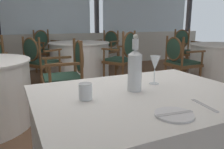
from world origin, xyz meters
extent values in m
plane|color=brown|center=(0.00, 0.00, 0.00)|extent=(13.01, 13.01, 0.00)
cube|color=beige|center=(0.00, 3.53, 0.42)|extent=(10.01, 0.12, 0.85)
cube|color=silver|center=(0.00, 3.55, 1.63)|extent=(2.76, 0.02, 1.56)
cube|color=silver|center=(3.14, 3.55, 1.63)|extent=(2.76, 0.02, 1.56)
cube|color=#333338|center=(1.57, 3.53, 1.63)|extent=(0.08, 0.14, 1.56)
cube|color=#333338|center=(4.70, 3.53, 1.63)|extent=(0.08, 0.14, 1.56)
cube|color=white|center=(0.05, -1.10, 0.72)|extent=(1.22, 0.93, 0.02)
cylinder|color=white|center=(0.00, -1.43, 0.74)|extent=(0.17, 0.17, 0.01)
cube|color=silver|center=(0.00, -1.43, 0.74)|extent=(0.18, 0.04, 0.00)
cube|color=silver|center=(0.21, -1.39, 0.73)|extent=(0.04, 0.18, 0.00)
cylinder|color=white|center=(0.03, -1.03, 0.84)|extent=(0.08, 0.08, 0.21)
cone|color=white|center=(0.03, -1.03, 0.96)|extent=(0.08, 0.08, 0.03)
cylinder|color=white|center=(0.03, -1.03, 1.00)|extent=(0.04, 0.04, 0.06)
sphere|color=silver|center=(0.03, -1.03, 1.05)|extent=(0.03, 0.03, 0.03)
cylinder|color=white|center=(0.23, -0.96, 0.73)|extent=(0.06, 0.06, 0.00)
cylinder|color=white|center=(0.23, -0.96, 0.78)|extent=(0.01, 0.01, 0.09)
cone|color=white|center=(0.23, -0.96, 0.87)|extent=(0.07, 0.07, 0.09)
cylinder|color=white|center=(-0.28, -1.06, 0.77)|extent=(0.07, 0.07, 0.09)
cylinder|color=white|center=(2.97, 0.72, 0.36)|extent=(1.16, 1.16, 0.71)
cube|color=brown|center=(2.98, 1.66, 0.45)|extent=(0.47, 0.47, 0.05)
cube|color=#284738|center=(2.98, 1.66, 0.49)|extent=(0.43, 0.43, 0.04)
cylinder|color=brown|center=(3.18, 1.46, 0.21)|extent=(0.04, 0.04, 0.43)
cylinder|color=brown|center=(2.78, 1.46, 0.21)|extent=(0.04, 0.04, 0.43)
cylinder|color=brown|center=(3.19, 1.86, 0.21)|extent=(0.04, 0.04, 0.43)
cylinder|color=brown|center=(2.79, 1.86, 0.21)|extent=(0.04, 0.04, 0.43)
cylinder|color=brown|center=(3.19, 1.86, 0.73)|extent=(0.04, 0.04, 0.50)
cylinder|color=brown|center=(2.79, 1.86, 0.73)|extent=(0.04, 0.04, 0.50)
ellipsoid|color=#284738|center=(2.99, 1.88, 0.75)|extent=(0.39, 0.06, 0.42)
torus|color=brown|center=(2.99, 1.88, 0.75)|extent=(0.44, 0.04, 0.43)
cube|color=brown|center=(3.23, 1.64, 0.70)|extent=(0.04, 0.37, 0.03)
cylinder|color=brown|center=(3.23, 1.50, 0.59)|extent=(0.03, 0.03, 0.22)
cube|color=brown|center=(2.73, 1.65, 0.70)|extent=(0.04, 0.37, 0.03)
cylinder|color=brown|center=(2.73, 1.50, 0.59)|extent=(0.03, 0.03, 0.22)
cube|color=brown|center=(2.03, 0.74, 0.43)|extent=(0.47, 0.47, 0.05)
cube|color=#284738|center=(2.03, 0.74, 0.48)|extent=(0.43, 0.43, 0.04)
cylinder|color=brown|center=(2.23, 0.93, 0.20)|extent=(0.04, 0.04, 0.41)
cylinder|color=brown|center=(2.23, 0.53, 0.20)|extent=(0.04, 0.04, 0.41)
cylinder|color=brown|center=(1.83, 0.94, 0.20)|extent=(0.04, 0.04, 0.41)
cylinder|color=brown|center=(1.83, 0.54, 0.20)|extent=(0.04, 0.04, 0.41)
cylinder|color=brown|center=(1.83, 0.94, 0.68)|extent=(0.04, 0.04, 0.45)
cylinder|color=brown|center=(1.83, 0.54, 0.68)|extent=(0.04, 0.04, 0.45)
ellipsoid|color=#284738|center=(1.81, 0.74, 0.70)|extent=(0.06, 0.39, 0.38)
torus|color=brown|center=(1.81, 0.74, 0.70)|extent=(0.04, 0.39, 0.39)
cube|color=brown|center=(2.05, 0.99, 0.68)|extent=(0.37, 0.04, 0.03)
cylinder|color=brown|center=(2.19, 0.98, 0.57)|extent=(0.03, 0.03, 0.22)
cube|color=brown|center=(2.05, 0.49, 0.68)|extent=(0.37, 0.04, 0.03)
cylinder|color=brown|center=(2.19, 0.48, 0.57)|extent=(0.03, 0.03, 0.22)
cube|color=brown|center=(-0.06, 0.50, 0.44)|extent=(0.50, 0.50, 0.05)
cube|color=#284738|center=(-0.06, 0.50, 0.48)|extent=(0.46, 0.46, 0.04)
cylinder|color=brown|center=(-0.28, 0.32, 0.21)|extent=(0.04, 0.04, 0.41)
cylinder|color=brown|center=(-0.25, 0.72, 0.21)|extent=(0.04, 0.04, 0.41)
cylinder|color=brown|center=(0.12, 0.29, 0.21)|extent=(0.04, 0.04, 0.41)
cylinder|color=brown|center=(0.15, 0.69, 0.21)|extent=(0.04, 0.04, 0.41)
cylinder|color=brown|center=(0.12, 0.29, 0.69)|extent=(0.04, 0.04, 0.46)
cylinder|color=brown|center=(0.15, 0.69, 0.69)|extent=(0.04, 0.04, 0.46)
ellipsoid|color=#284738|center=(0.15, 0.49, 0.72)|extent=(0.08, 0.39, 0.39)
torus|color=brown|center=(0.15, 0.49, 0.72)|extent=(0.07, 0.41, 0.40)
cube|color=brown|center=(-0.10, 0.26, 0.68)|extent=(0.37, 0.07, 0.03)
cylinder|color=brown|center=(-0.24, 0.27, 0.57)|extent=(0.03, 0.03, 0.22)
cube|color=brown|center=(-0.06, 0.75, 0.68)|extent=(0.37, 0.07, 0.03)
cylinder|color=brown|center=(-0.20, 0.77, 0.57)|extent=(0.03, 0.03, 0.22)
cylinder|color=brown|center=(-0.73, 1.29, 0.20)|extent=(0.04, 0.04, 0.40)
cylinder|color=brown|center=(-0.69, 1.68, 0.20)|extent=(0.04, 0.04, 0.40)
cylinder|color=brown|center=(-0.69, 1.68, 0.69)|extent=(0.04, 0.04, 0.50)
cube|color=brown|center=(-0.66, 1.46, 0.67)|extent=(0.07, 0.37, 0.03)
cylinder|color=brown|center=(-0.67, 1.32, 0.56)|extent=(0.03, 0.03, 0.22)
cylinder|color=white|center=(0.70, 2.28, 0.72)|extent=(1.22, 1.22, 0.02)
cylinder|color=white|center=(0.70, 2.28, 0.36)|extent=(1.18, 1.18, 0.71)
cube|color=brown|center=(0.20, 3.09, 0.45)|extent=(0.63, 0.63, 0.05)
cube|color=#284738|center=(0.20, 3.09, 0.50)|extent=(0.58, 0.58, 0.04)
cylinder|color=brown|center=(0.48, 3.02, 0.21)|extent=(0.04, 0.04, 0.43)
cylinder|color=brown|center=(0.14, 2.82, 0.21)|extent=(0.04, 0.04, 0.43)
cylinder|color=brown|center=(0.27, 3.37, 0.21)|extent=(0.04, 0.04, 0.43)
cylinder|color=brown|center=(-0.07, 3.16, 0.21)|extent=(0.04, 0.04, 0.43)
cylinder|color=brown|center=(0.27, 3.37, 0.72)|extent=(0.04, 0.04, 0.48)
cylinder|color=brown|center=(-0.07, 3.16, 0.72)|extent=(0.04, 0.04, 0.48)
ellipsoid|color=#284738|center=(0.09, 3.27, 0.74)|extent=(0.36, 0.25, 0.41)
torus|color=brown|center=(0.09, 3.27, 0.74)|extent=(0.37, 0.25, 0.42)
cube|color=brown|center=(0.43, 3.20, 0.70)|extent=(0.22, 0.33, 0.03)
cylinder|color=brown|center=(0.50, 3.08, 0.59)|extent=(0.03, 0.03, 0.22)
cube|color=brown|center=(0.00, 2.94, 0.70)|extent=(0.22, 0.33, 0.03)
cylinder|color=brown|center=(0.07, 2.82, 0.59)|extent=(0.03, 0.03, 0.22)
cube|color=brown|center=(-0.11, 1.78, 0.43)|extent=(0.63, 0.63, 0.05)
cube|color=#284738|center=(-0.11, 1.78, 0.48)|extent=(0.58, 0.58, 0.04)
cylinder|color=brown|center=(-0.04, 2.06, 0.20)|extent=(0.04, 0.04, 0.41)
cylinder|color=brown|center=(0.17, 1.72, 0.20)|extent=(0.04, 0.04, 0.41)
cylinder|color=brown|center=(-0.39, 1.85, 0.20)|extent=(0.04, 0.04, 0.41)
cylinder|color=brown|center=(-0.18, 1.51, 0.20)|extent=(0.04, 0.04, 0.41)
cylinder|color=brown|center=(-0.39, 1.85, 0.68)|extent=(0.04, 0.04, 0.44)
cylinder|color=brown|center=(-0.18, 1.51, 0.68)|extent=(0.04, 0.04, 0.44)
ellipsoid|color=#284738|center=(-0.29, 1.67, 0.70)|extent=(0.25, 0.36, 0.37)
torus|color=brown|center=(-0.29, 1.67, 0.70)|extent=(0.23, 0.34, 0.38)
cube|color=brown|center=(-0.22, 2.01, 0.68)|extent=(0.33, 0.22, 0.03)
cylinder|color=brown|center=(-0.10, 2.08, 0.57)|extent=(0.03, 0.03, 0.22)
cube|color=brown|center=(0.04, 1.58, 0.68)|extent=(0.33, 0.22, 0.03)
cylinder|color=brown|center=(0.16, 1.66, 0.57)|extent=(0.03, 0.03, 0.22)
cube|color=brown|center=(1.20, 1.47, 0.43)|extent=(0.63, 0.63, 0.05)
cube|color=#284738|center=(1.20, 1.47, 0.47)|extent=(0.58, 0.58, 0.04)
cylinder|color=brown|center=(0.92, 1.54, 0.20)|extent=(0.04, 0.04, 0.40)
cylinder|color=brown|center=(1.26, 1.75, 0.20)|extent=(0.04, 0.04, 0.40)
cylinder|color=brown|center=(1.13, 1.20, 0.20)|extent=(0.04, 0.04, 0.40)
cylinder|color=brown|center=(1.47, 1.41, 0.20)|extent=(0.04, 0.04, 0.40)
cylinder|color=brown|center=(1.13, 1.20, 0.72)|extent=(0.04, 0.04, 0.53)
cylinder|color=brown|center=(1.47, 1.41, 0.72)|extent=(0.04, 0.04, 0.53)
ellipsoid|color=#284738|center=(1.31, 1.29, 0.74)|extent=(0.36, 0.25, 0.44)
torus|color=brown|center=(1.31, 1.29, 0.74)|extent=(0.40, 0.27, 0.45)
cube|color=brown|center=(0.97, 1.36, 0.67)|extent=(0.22, 0.33, 0.03)
cylinder|color=brown|center=(0.90, 1.48, 0.56)|extent=(0.03, 0.03, 0.22)
cube|color=brown|center=(1.40, 1.62, 0.67)|extent=(0.22, 0.33, 0.03)
cylinder|color=brown|center=(1.32, 1.74, 0.56)|extent=(0.03, 0.03, 0.22)
cube|color=brown|center=(1.51, 2.78, 0.45)|extent=(0.63, 0.63, 0.05)
cube|color=#284738|center=(1.51, 2.78, 0.49)|extent=(0.58, 0.58, 0.04)
cylinder|color=brown|center=(1.44, 2.50, 0.21)|extent=(0.04, 0.04, 0.43)
cylinder|color=brown|center=(1.23, 2.84, 0.21)|extent=(0.04, 0.04, 0.43)
cylinder|color=brown|center=(1.78, 2.71, 0.21)|extent=(0.04, 0.04, 0.43)
cylinder|color=brown|center=(1.57, 3.05, 0.21)|extent=(0.04, 0.04, 0.43)
cylinder|color=brown|center=(1.78, 2.71, 0.70)|extent=(0.04, 0.04, 0.46)
cylinder|color=brown|center=(1.57, 3.05, 0.70)|extent=(0.04, 0.04, 0.46)
ellipsoid|color=#284738|center=(1.69, 2.89, 0.73)|extent=(0.25, 0.36, 0.38)
torus|color=brown|center=(1.69, 2.89, 0.73)|extent=(0.24, 0.36, 0.40)
cube|color=brown|center=(1.62, 2.55, 0.70)|extent=(0.33, 0.22, 0.03)
cylinder|color=brown|center=(1.50, 2.48, 0.59)|extent=(0.03, 0.03, 0.22)
cube|color=brown|center=(1.36, 2.98, 0.70)|extent=(0.33, 0.22, 0.03)
cylinder|color=brown|center=(1.24, 2.91, 0.59)|extent=(0.03, 0.03, 0.22)
camera|label=1|loc=(-0.63, -2.13, 1.13)|focal=36.04mm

